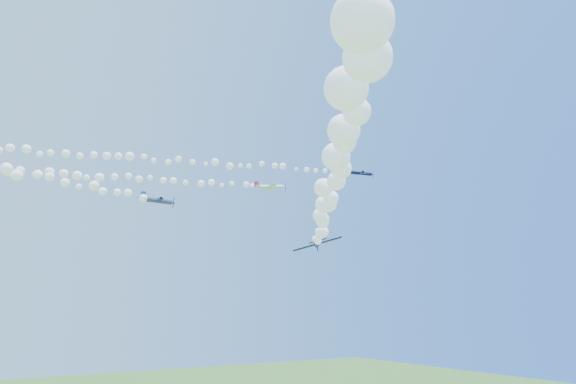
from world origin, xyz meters
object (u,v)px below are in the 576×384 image
plane_navy (360,173)px  plane_black (317,243)px  plane_grey (158,201)px  plane_white (270,187)px

plane_navy → plane_black: (-18.71, -10.35, -17.26)m
plane_grey → plane_white: bearing=-5.5°
plane_white → plane_black: (-9.56, -31.95, -17.76)m
plane_white → plane_black: 37.79m
plane_white → plane_grey: (-28.87, -7.94, -8.36)m
plane_navy → plane_grey: 41.15m
plane_white → plane_navy: plane_white is taller
plane_black → plane_grey: bearing=72.5°
plane_navy → plane_black: 27.47m
plane_grey → plane_black: plane_grey is taller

